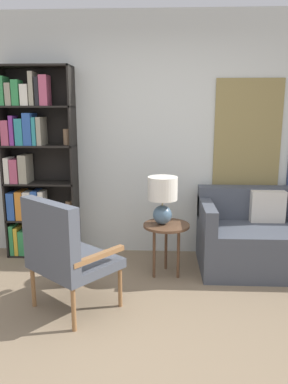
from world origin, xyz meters
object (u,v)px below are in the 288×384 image
table_lamp (163,195)px  bookshelf (32,166)px  side_table (166,231)px  armchair (63,249)px

table_lamp → bookshelf: bearing=161.4°
side_table → table_lamp: bearing=172.0°
side_table → table_lamp: size_ratio=1.12×
bookshelf → armchair: bearing=-62.7°
side_table → armchair: bearing=-137.8°
armchair → table_lamp: bearing=43.9°
bookshelf → table_lamp: 1.55m
armchair → table_lamp: table_lamp is taller
armchair → side_table: 1.14m
bookshelf → side_table: size_ratio=3.93×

